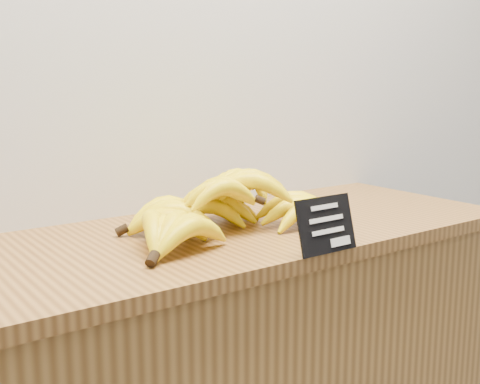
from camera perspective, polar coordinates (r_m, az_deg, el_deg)
name	(u,v)px	position (r m, az deg, el deg)	size (l,w,h in m)	color
counter_top	(227,235)	(1.34, -1.25, -4.10)	(1.35, 0.54, 0.03)	brown
chalkboard_sign	(326,225)	(1.15, 8.18, -3.10)	(0.14, 0.01, 0.11)	black
banana_pile	(224,206)	(1.31, -1.53, -1.38)	(0.56, 0.41, 0.12)	#FEEA0A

